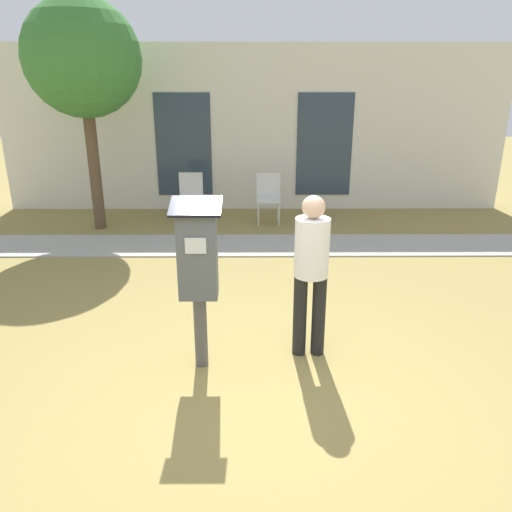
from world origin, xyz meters
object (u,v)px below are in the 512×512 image
object	(u,v)px
person_standing	(311,265)
outdoor_chair_middle	(268,194)
outdoor_chair_left	(191,193)
parking_meter	(198,263)

from	to	relation	value
person_standing	outdoor_chair_middle	size ratio (longest dim) A/B	1.76
outdoor_chair_left	parking_meter	bearing A→B (deg)	-74.14
person_standing	parking_meter	bearing A→B (deg)	171.34
person_standing	outdoor_chair_middle	xyz separation A→B (m)	(-0.25, 4.80, -0.40)
parking_meter	outdoor_chair_left	world-z (taller)	parking_meter
parking_meter	person_standing	world-z (taller)	parking_meter
parking_meter	outdoor_chair_middle	distance (m)	5.08
parking_meter	outdoor_chair_middle	world-z (taller)	parking_meter
person_standing	outdoor_chair_left	world-z (taller)	person_standing
parking_meter	outdoor_chair_middle	xyz separation A→B (m)	(0.77, 5.00, -0.49)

